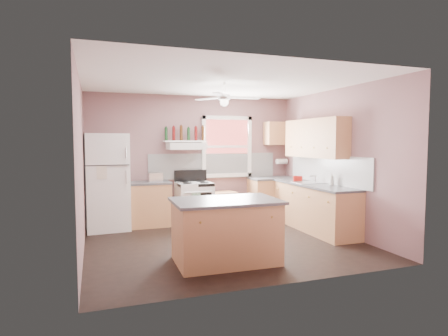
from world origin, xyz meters
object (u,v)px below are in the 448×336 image
object	(u,v)px
stove	(194,203)
toaster	(155,177)
refrigerator	(107,182)
cart	(221,206)
island	(226,232)

from	to	relation	value
stove	toaster	bearing A→B (deg)	174.92
refrigerator	toaster	distance (m)	0.94
stove	cart	bearing A→B (deg)	6.05
cart	island	world-z (taller)	island
stove	island	xyz separation A→B (m)	(-0.22, -2.60, 0.00)
refrigerator	stove	bearing A→B (deg)	-3.45
toaster	stove	world-z (taller)	toaster
stove	cart	xyz separation A→B (m)	(0.63, 0.07, -0.12)
toaster	island	xyz separation A→B (m)	(0.58, -2.67, -0.56)
refrigerator	island	bearing A→B (deg)	-62.72
stove	cart	world-z (taller)	stove
toaster	cart	distance (m)	1.58
refrigerator	toaster	bearing A→B (deg)	-0.19
refrigerator	cart	world-z (taller)	refrigerator
cart	toaster	bearing A→B (deg)	172.57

